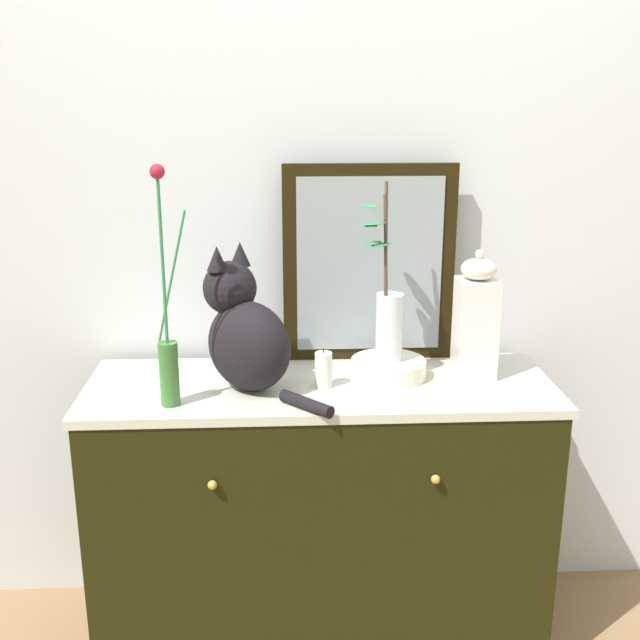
% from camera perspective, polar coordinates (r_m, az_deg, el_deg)
% --- Properties ---
extents(ground_plane, '(6.00, 6.00, 0.00)m').
position_cam_1_polar(ground_plane, '(2.52, 0.00, -21.99)').
color(ground_plane, olive).
extents(wall_back, '(4.40, 0.08, 2.60)m').
position_cam_1_polar(wall_back, '(2.29, -0.39, 9.70)').
color(wall_back, silver).
rests_on(wall_back, ground_plane).
extents(sideboard, '(1.28, 0.47, 0.81)m').
position_cam_1_polar(sideboard, '(2.30, 0.00, -14.08)').
color(sideboard, black).
rests_on(sideboard, ground_plane).
extents(mirror_leaning, '(0.50, 0.03, 0.57)m').
position_cam_1_polar(mirror_leaning, '(2.24, 3.63, 4.14)').
color(mirror_leaning, black).
rests_on(mirror_leaning, sideboard).
extents(cat_sitting, '(0.37, 0.38, 0.38)m').
position_cam_1_polar(cat_sitting, '(2.05, -5.54, -0.92)').
color(cat_sitting, black).
rests_on(cat_sitting, sideboard).
extents(vase_slim_green, '(0.09, 0.05, 0.60)m').
position_cam_1_polar(vase_slim_green, '(1.96, -11.16, -2.06)').
color(vase_slim_green, '#376F2F').
rests_on(vase_slim_green, sideboard).
extents(bowl_porcelain, '(0.21, 0.21, 0.05)m').
position_cam_1_polar(bowl_porcelain, '(2.16, 5.06, -3.58)').
color(bowl_porcelain, silver).
rests_on(bowl_porcelain, sideboard).
extents(vase_glass_clear, '(0.13, 0.11, 0.49)m').
position_cam_1_polar(vase_glass_clear, '(2.12, 5.06, 0.15)').
color(vase_glass_clear, silver).
rests_on(vase_glass_clear, bowl_porcelain).
extents(jar_lidded_porcelain, '(0.11, 0.11, 0.36)m').
position_cam_1_polar(jar_lidded_porcelain, '(2.17, 11.42, 0.03)').
color(jar_lidded_porcelain, silver).
rests_on(jar_lidded_porcelain, sideboard).
extents(candle_pillar, '(0.05, 0.05, 0.11)m').
position_cam_1_polar(candle_pillar, '(2.08, 0.26, -3.70)').
color(candle_pillar, silver).
rests_on(candle_pillar, sideboard).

